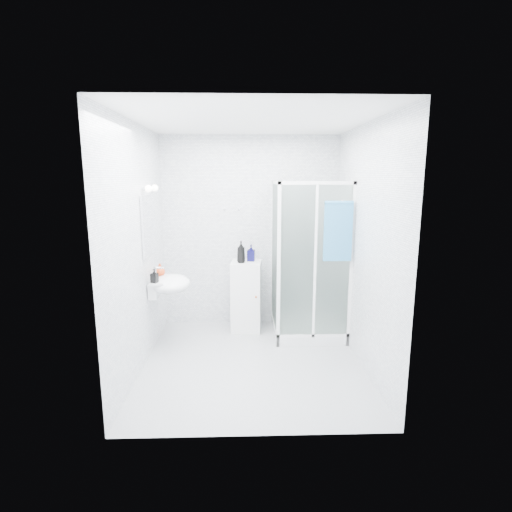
{
  "coord_description": "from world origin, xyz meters",
  "views": [
    {
      "loc": [
        -0.09,
        -4.16,
        2.04
      ],
      "look_at": [
        0.05,
        0.35,
        1.15
      ],
      "focal_mm": 28.0,
      "sensor_mm": 36.0,
      "label": 1
    }
  ],
  "objects_px": {
    "hand_towel": "(338,230)",
    "shampoo_bottle_a": "(241,252)",
    "storage_cabinet": "(246,296)",
    "shampoo_bottle_b": "(251,253)",
    "wall_basin": "(169,284)",
    "shower_enclosure": "(303,303)",
    "soap_dispenser_black": "(154,276)",
    "soap_dispenser_orange": "(160,270)"
  },
  "relations": [
    {
      "from": "shower_enclosure",
      "to": "shampoo_bottle_a",
      "type": "height_order",
      "value": "shower_enclosure"
    },
    {
      "from": "shampoo_bottle_a",
      "to": "shampoo_bottle_b",
      "type": "bearing_deg",
      "value": 38.95
    },
    {
      "from": "shampoo_bottle_a",
      "to": "soap_dispenser_orange",
      "type": "bearing_deg",
      "value": -159.81
    },
    {
      "from": "shampoo_bottle_b",
      "to": "soap_dispenser_black",
      "type": "height_order",
      "value": "shampoo_bottle_b"
    },
    {
      "from": "storage_cabinet",
      "to": "shampoo_bottle_b",
      "type": "distance_m",
      "value": 0.59
    },
    {
      "from": "storage_cabinet",
      "to": "hand_towel",
      "type": "xyz_separation_m",
      "value": [
        1.06,
        -0.64,
        0.98
      ]
    },
    {
      "from": "shampoo_bottle_a",
      "to": "shampoo_bottle_b",
      "type": "height_order",
      "value": "shampoo_bottle_a"
    },
    {
      "from": "wall_basin",
      "to": "shower_enclosure",
      "type": "bearing_deg",
      "value": 10.81
    },
    {
      "from": "wall_basin",
      "to": "soap_dispenser_orange",
      "type": "bearing_deg",
      "value": 132.5
    },
    {
      "from": "wall_basin",
      "to": "hand_towel",
      "type": "distance_m",
      "value": 2.09
    },
    {
      "from": "wall_basin",
      "to": "storage_cabinet",
      "type": "height_order",
      "value": "wall_basin"
    },
    {
      "from": "hand_towel",
      "to": "shampoo_bottle_a",
      "type": "relative_size",
      "value": 2.43
    },
    {
      "from": "storage_cabinet",
      "to": "shampoo_bottle_a",
      "type": "bearing_deg",
      "value": -134.88
    },
    {
      "from": "storage_cabinet",
      "to": "shampoo_bottle_b",
      "type": "relative_size",
      "value": 4.32
    },
    {
      "from": "shampoo_bottle_a",
      "to": "soap_dispenser_black",
      "type": "height_order",
      "value": "shampoo_bottle_a"
    },
    {
      "from": "soap_dispenser_black",
      "to": "soap_dispenser_orange",
      "type": "bearing_deg",
      "value": 90.0
    },
    {
      "from": "shower_enclosure",
      "to": "wall_basin",
      "type": "relative_size",
      "value": 3.57
    },
    {
      "from": "shampoo_bottle_a",
      "to": "soap_dispenser_black",
      "type": "xyz_separation_m",
      "value": [
        -0.98,
        -0.67,
        -0.15
      ]
    },
    {
      "from": "storage_cabinet",
      "to": "soap_dispenser_orange",
      "type": "bearing_deg",
      "value": -153.2
    },
    {
      "from": "storage_cabinet",
      "to": "soap_dispenser_orange",
      "type": "xyz_separation_m",
      "value": [
        -1.05,
        -0.42,
        0.47
      ]
    },
    {
      "from": "soap_dispenser_black",
      "to": "shampoo_bottle_b",
      "type": "bearing_deg",
      "value": 34.97
    },
    {
      "from": "shower_enclosure",
      "to": "shampoo_bottle_a",
      "type": "distance_m",
      "value": 1.04
    },
    {
      "from": "shower_enclosure",
      "to": "soap_dispenser_orange",
      "type": "relative_size",
      "value": 12.95
    },
    {
      "from": "wall_basin",
      "to": "soap_dispenser_orange",
      "type": "height_order",
      "value": "soap_dispenser_orange"
    },
    {
      "from": "shower_enclosure",
      "to": "soap_dispenser_black",
      "type": "distance_m",
      "value": 1.91
    },
    {
      "from": "shower_enclosure",
      "to": "wall_basin",
      "type": "bearing_deg",
      "value": -169.19
    },
    {
      "from": "soap_dispenser_orange",
      "to": "shampoo_bottle_b",
      "type": "bearing_deg",
      "value": 22.79
    },
    {
      "from": "soap_dispenser_orange",
      "to": "soap_dispenser_black",
      "type": "relative_size",
      "value": 0.97
    },
    {
      "from": "soap_dispenser_black",
      "to": "shower_enclosure",
      "type": "bearing_deg",
      "value": 15.47
    },
    {
      "from": "shampoo_bottle_a",
      "to": "hand_towel",
      "type": "bearing_deg",
      "value": -27.39
    },
    {
      "from": "shower_enclosure",
      "to": "hand_towel",
      "type": "height_order",
      "value": "shower_enclosure"
    },
    {
      "from": "shower_enclosure",
      "to": "shampoo_bottle_b",
      "type": "relative_size",
      "value": 9.15
    },
    {
      "from": "wall_basin",
      "to": "shampoo_bottle_b",
      "type": "relative_size",
      "value": 2.56
    },
    {
      "from": "storage_cabinet",
      "to": "hand_towel",
      "type": "height_order",
      "value": "hand_towel"
    },
    {
      "from": "shampoo_bottle_b",
      "to": "shower_enclosure",
      "type": "bearing_deg",
      "value": -23.5
    },
    {
      "from": "shampoo_bottle_b",
      "to": "shampoo_bottle_a",
      "type": "bearing_deg",
      "value": -141.05
    },
    {
      "from": "shampoo_bottle_b",
      "to": "soap_dispenser_black",
      "type": "bearing_deg",
      "value": -145.03
    },
    {
      "from": "soap_dispenser_orange",
      "to": "storage_cabinet",
      "type": "bearing_deg",
      "value": 21.67
    },
    {
      "from": "shower_enclosure",
      "to": "soap_dispenser_black",
      "type": "bearing_deg",
      "value": -164.53
    },
    {
      "from": "shampoo_bottle_b",
      "to": "wall_basin",
      "type": "bearing_deg",
      "value": -148.65
    },
    {
      "from": "shower_enclosure",
      "to": "shampoo_bottle_a",
      "type": "xyz_separation_m",
      "value": [
        -0.8,
        0.18,
        0.64
      ]
    },
    {
      "from": "shower_enclosure",
      "to": "soap_dispenser_orange",
      "type": "bearing_deg",
      "value": -174.2
    }
  ]
}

